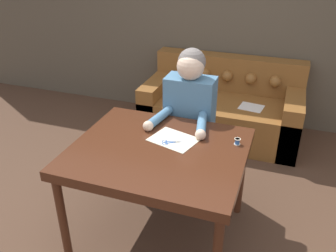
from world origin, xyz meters
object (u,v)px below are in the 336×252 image
object	(u,v)px
dining_table	(158,157)
person	(189,121)
couch	(222,108)
scissors	(172,142)
thread_spool	(237,141)

from	to	relation	value
dining_table	person	bearing A→B (deg)	86.75
couch	person	xyz separation A→B (m)	(-0.07, -1.15, 0.37)
scissors	thread_spool	bearing A→B (deg)	16.75
scissors	couch	bearing A→B (deg)	88.51
person	thread_spool	bearing A→B (deg)	-41.06
scissors	dining_table	bearing A→B (deg)	-123.62
couch	thread_spool	size ratio (longest dim) A/B	38.61
dining_table	scissors	xyz separation A→B (m)	(0.07, 0.10, 0.08)
dining_table	person	distance (m)	0.64
couch	person	world-z (taller)	person
dining_table	couch	distance (m)	1.83
couch	scissors	world-z (taller)	couch
dining_table	couch	xyz separation A→B (m)	(0.11, 1.79, -0.39)
dining_table	scissors	bearing A→B (deg)	56.38
person	scissors	size ratio (longest dim) A/B	5.69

